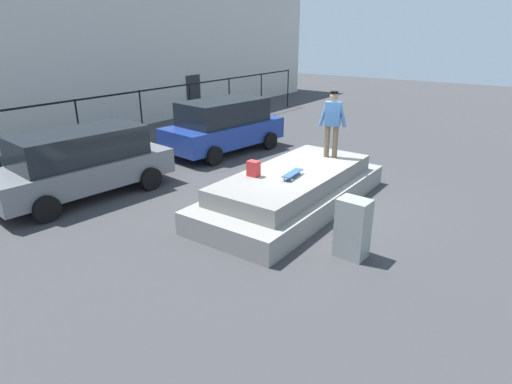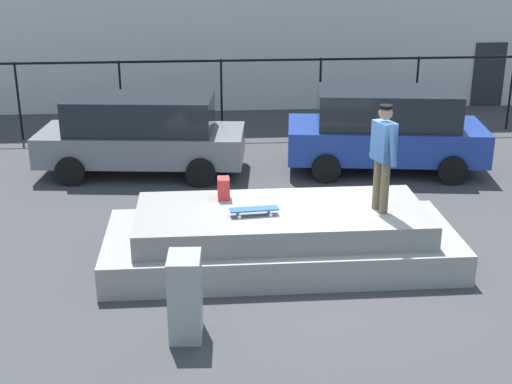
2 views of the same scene
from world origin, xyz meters
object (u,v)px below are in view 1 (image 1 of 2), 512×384
Objects in this scene: skateboarder at (332,120)px; utility_box at (353,228)px; car_grey_hatchback_near at (82,162)px; car_blue_hatchback_mid at (224,125)px; skateboard at (293,173)px; backpack at (253,169)px.

utility_box is at bearing -146.82° from skateboarder.
car_grey_hatchback_near is 3.99× the size of utility_box.
car_grey_hatchback_near is 1.02× the size of car_blue_hatchback_mid.
utility_box is at bearing -122.99° from car_blue_hatchback_mid.
skateboarder is 2.27m from skateboard.
backpack is at bearing -68.45° from car_grey_hatchback_near.
car_blue_hatchback_mid is at bearing 60.13° from utility_box.
car_grey_hatchback_near reaches higher than backpack.
skateboarder is 6.69m from car_grey_hatchback_near.
utility_box is at bearing 167.03° from backpack.
skateboarder reaches higher than skateboard.
skateboard is 2.34m from utility_box.
skateboard is 6.00m from car_blue_hatchback_mid.
utility_box is at bearing -81.45° from car_grey_hatchback_near.
utility_box is (-1.09, -2.02, -0.43)m from skateboard.
backpack is 0.08× the size of car_blue_hatchback_mid.
backpack is (-2.53, 0.76, -0.83)m from skateboarder.
utility_box is (-0.63, -2.83, -0.52)m from backpack.
car_grey_hatchback_near is (-1.71, 4.32, -0.18)m from backpack.
backpack reaches higher than skateboard.
skateboarder is at bearing -106.99° from backpack.
skateboarder is 2.21× the size of skateboard.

